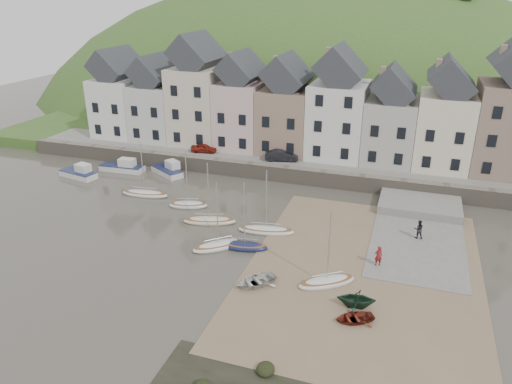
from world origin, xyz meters
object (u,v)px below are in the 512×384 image
(sailboat_0, at_px, (145,194))
(rowboat_white, at_px, (255,281))
(car_left, at_px, (204,148))
(rowboat_green, at_px, (356,298))
(person_red, at_px, (378,256))
(rowboat_red, at_px, (354,318))
(person_dark, at_px, (419,229))
(car_right, at_px, (282,155))

(sailboat_0, xyz_separation_m, rowboat_white, (16.89, -12.54, 0.14))
(car_left, bearing_deg, rowboat_green, -145.29)
(rowboat_white, xyz_separation_m, person_red, (8.51, 5.71, 0.58))
(sailboat_0, relative_size, rowboat_red, 2.36)
(car_left, bearing_deg, person_red, -136.01)
(rowboat_red, height_order, person_red, person_red)
(rowboat_red, height_order, car_left, car_left)
(person_dark, xyz_separation_m, car_left, (-26.49, 12.49, 1.16))
(car_left, bearing_deg, sailboat_0, 162.78)
(car_right, bearing_deg, rowboat_white, 176.59)
(rowboat_white, xyz_separation_m, rowboat_red, (7.70, -2.01, -0.06))
(person_dark, distance_m, car_right, 20.52)
(person_red, bearing_deg, rowboat_red, 60.23)
(person_dark, bearing_deg, rowboat_white, 35.80)
(person_red, relative_size, car_right, 0.43)
(sailboat_0, bearing_deg, car_left, 80.78)
(rowboat_red, height_order, person_dark, person_dark)
(sailboat_0, relative_size, person_dark, 3.63)
(sailboat_0, distance_m, rowboat_red, 28.57)
(car_right, bearing_deg, rowboat_green, -167.81)
(rowboat_white, height_order, car_left, car_left)
(rowboat_green, relative_size, car_left, 0.82)
(sailboat_0, bearing_deg, person_dark, -1.87)
(sailboat_0, xyz_separation_m, person_red, (25.40, -6.82, 0.72))
(rowboat_white, relative_size, rowboat_red, 1.23)
(person_dark, relative_size, car_right, 0.44)
(rowboat_white, distance_m, rowboat_green, 7.61)
(person_dark, xyz_separation_m, car_right, (-16.23, 12.49, 1.27))
(car_left, height_order, car_right, car_right)
(rowboat_green, distance_m, rowboat_red, 1.69)
(person_dark, bearing_deg, sailboat_0, -11.41)
(sailboat_0, relative_size, rowboat_white, 1.93)
(rowboat_white, bearing_deg, sailboat_0, -173.97)
(rowboat_white, height_order, car_right, car_right)
(rowboat_green, bearing_deg, car_right, -162.21)
(rowboat_green, height_order, car_right, car_right)
(person_red, xyz_separation_m, car_left, (-23.52, 18.38, 1.18))
(person_red, distance_m, person_dark, 6.60)
(sailboat_0, height_order, rowboat_green, sailboat_0)
(car_right, bearing_deg, sailboat_0, 119.05)
(rowboat_white, height_order, rowboat_green, rowboat_green)
(rowboat_white, relative_size, rowboat_green, 1.22)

